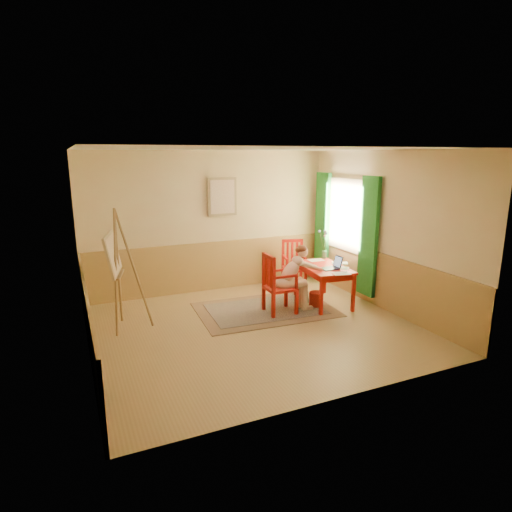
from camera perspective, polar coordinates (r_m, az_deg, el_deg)
name	(u,v)px	position (r m, az deg, el deg)	size (l,w,h in m)	color
room	(256,243)	(6.60, -0.05, 1.75)	(5.04, 4.54, 2.84)	#A1804E
wainscot	(237,285)	(7.53, -2.50, -3.86)	(5.00, 4.50, 1.00)	tan
window	(344,225)	(8.74, 11.64, 3.98)	(0.12, 2.01, 2.20)	white
wall_portrait	(222,197)	(8.64, -4.50, 7.82)	(0.60, 0.05, 0.76)	#9F855C
rug	(265,309)	(7.79, 1.26, -7.08)	(2.49, 1.74, 0.02)	#8C7251
table	(324,271)	(8.02, 8.95, -1.96)	(0.84, 1.27, 0.72)	#BB150B
chair_left	(277,284)	(7.47, 2.83, -3.73)	(0.51, 0.49, 1.07)	#BB150B
chair_back	(294,264)	(8.94, 5.00, -1.11)	(0.56, 0.57, 1.00)	#BB150B
figure	(294,275)	(7.58, 5.08, -2.58)	(0.88, 0.38, 1.18)	beige
laptop	(332,266)	(7.85, 10.07, -1.33)	(0.38, 0.23, 0.23)	#1E2338
papers	(334,266)	(8.05, 10.30, -1.29)	(0.76, 1.25, 0.00)	white
vase	(324,245)	(8.55, 9.00, 1.42)	(0.19, 0.29, 0.57)	#3F724C
wastebasket	(316,299)	(7.99, 7.97, -5.70)	(0.25, 0.25, 0.27)	red
easel	(115,259)	(7.02, -18.12, -0.34)	(0.73, 0.87, 1.94)	olive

